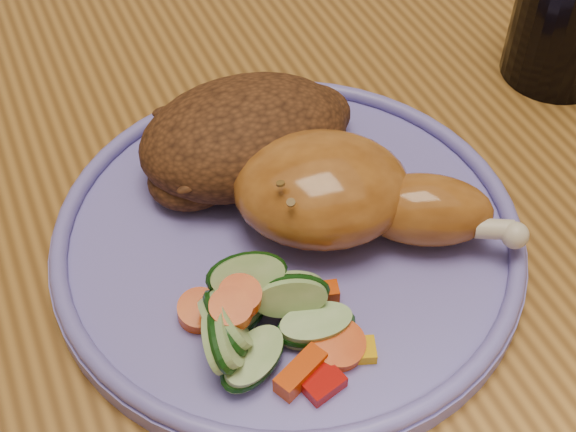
{
  "coord_description": "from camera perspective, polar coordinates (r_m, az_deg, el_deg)",
  "views": [
    {
      "loc": [
        -0.16,
        -0.35,
        1.11
      ],
      "look_at": [
        -0.04,
        -0.07,
        0.78
      ],
      "focal_mm": 50.0,
      "sensor_mm": 36.0,
      "label": 1
    }
  ],
  "objects": [
    {
      "name": "rice_pilaf",
      "position": [
        0.49,
        -2.83,
        5.66
      ],
      "size": [
        0.14,
        0.09,
        0.06
      ],
      "color": "#4F2A13",
      "rests_on": "plate"
    },
    {
      "name": "drinking_glass",
      "position": [
        0.59,
        19.43,
        13.5
      ],
      "size": [
        0.08,
        0.08,
        0.1
      ],
      "primitive_type": "cylinder",
      "color": "black",
      "rests_on": "dining_table"
    },
    {
      "name": "plate",
      "position": [
        0.47,
        0.0,
        -1.73
      ],
      "size": [
        0.27,
        0.27,
        0.01
      ],
      "primitive_type": "cylinder",
      "color": "#6D64BD",
      "rests_on": "dining_table"
    },
    {
      "name": "plate_rim",
      "position": [
        0.46,
        0.0,
        -0.84
      ],
      "size": [
        0.27,
        0.27,
        0.01
      ],
      "primitive_type": "torus",
      "color": "#6D64BD",
      "rests_on": "plate"
    },
    {
      "name": "vegetable_pile",
      "position": [
        0.41,
        -1.98,
        -7.41
      ],
      "size": [
        0.09,
        0.09,
        0.05
      ],
      "color": "#A50A05",
      "rests_on": "plate"
    },
    {
      "name": "chicken_leg",
      "position": [
        0.45,
        4.2,
        1.59
      ],
      "size": [
        0.15,
        0.13,
        0.05
      ],
      "color": "#A86223",
      "rests_on": "plate"
    },
    {
      "name": "dining_table",
      "position": [
        0.59,
        0.77,
        -1.01
      ],
      "size": [
        0.9,
        1.4,
        0.75
      ],
      "color": "#936227",
      "rests_on": "ground"
    }
  ]
}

